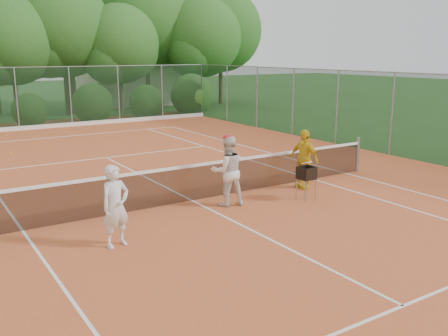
# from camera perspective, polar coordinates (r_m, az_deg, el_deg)

# --- Properties ---
(ground) EXTENTS (120.00, 120.00, 0.00)m
(ground) POSITION_cam_1_polar(r_m,az_deg,el_deg) (12.74, -3.54, -3.89)
(ground) COLOR #204A1A
(ground) RESTS_ON ground
(clay_court) EXTENTS (18.00, 36.00, 0.02)m
(clay_court) POSITION_cam_1_polar(r_m,az_deg,el_deg) (12.73, -3.54, -3.84)
(clay_court) COLOR #C35A2D
(clay_court) RESTS_ON ground
(club_building) EXTENTS (8.00, 5.00, 3.00)m
(club_building) POSITION_cam_1_polar(r_m,az_deg,el_deg) (37.79, -9.55, 9.54)
(club_building) COLOR beige
(club_building) RESTS_ON ground
(tennis_net) EXTENTS (11.97, 0.10, 1.10)m
(tennis_net) POSITION_cam_1_polar(r_m,az_deg,el_deg) (12.59, -3.58, -1.57)
(tennis_net) COLOR gray
(tennis_net) RESTS_ON clay_court
(player_white) EXTENTS (0.66, 0.51, 1.62)m
(player_white) POSITION_cam_1_polar(r_m,az_deg,el_deg) (9.82, -12.28, -4.29)
(player_white) COLOR silver
(player_white) RESTS_ON clay_court
(player_center_grp) EXTENTS (0.97, 0.83, 1.76)m
(player_center_grp) POSITION_cam_1_polar(r_m,az_deg,el_deg) (12.17, 0.40, -0.31)
(player_center_grp) COLOR silver
(player_center_grp) RESTS_ON clay_court
(player_yellow) EXTENTS (0.54, 1.01, 1.65)m
(player_yellow) POSITION_cam_1_polar(r_m,az_deg,el_deg) (13.93, 9.09, 1.03)
(player_yellow) COLOR yellow
(player_yellow) RESTS_ON clay_court
(ball_hopper) EXTENTS (0.38, 0.38, 0.87)m
(ball_hopper) POSITION_cam_1_polar(r_m,az_deg,el_deg) (12.82, 9.40, -0.64)
(ball_hopper) COLOR gray
(ball_hopper) RESTS_ON clay_court
(stray_ball_a) EXTENTS (0.07, 0.07, 0.07)m
(stray_ball_a) POSITION_cam_1_polar(r_m,az_deg,el_deg) (20.16, -23.20, 1.56)
(stray_ball_a) COLOR yellow
(stray_ball_a) RESTS_ON clay_court
(stray_ball_b) EXTENTS (0.07, 0.07, 0.07)m
(stray_ball_b) POSITION_cam_1_polar(r_m,az_deg,el_deg) (24.52, -23.60, 3.40)
(stray_ball_b) COLOR yellow
(stray_ball_b) RESTS_ON clay_court
(stray_ball_c) EXTENTS (0.07, 0.07, 0.07)m
(stray_ball_c) POSITION_cam_1_polar(r_m,az_deg,el_deg) (25.27, -6.86, 4.65)
(stray_ball_c) COLOR yellow
(stray_ball_c) RESTS_ON clay_court
(court_markings) EXTENTS (11.03, 23.83, 0.01)m
(court_markings) POSITION_cam_1_polar(r_m,az_deg,el_deg) (12.73, -3.55, -3.79)
(court_markings) COLOR white
(court_markings) RESTS_ON clay_court
(fence_back) EXTENTS (18.07, 0.07, 3.00)m
(fence_back) POSITION_cam_1_polar(r_m,az_deg,el_deg) (26.42, -19.85, 7.55)
(fence_back) COLOR #19381E
(fence_back) RESTS_ON clay_court
(tropical_treeline) EXTENTS (32.10, 8.49, 15.03)m
(tropical_treeline) POSITION_cam_1_polar(r_m,az_deg,el_deg) (31.77, -20.02, 14.84)
(tropical_treeline) COLOR brown
(tropical_treeline) RESTS_ON ground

